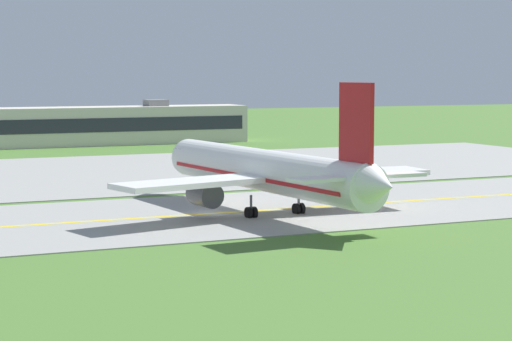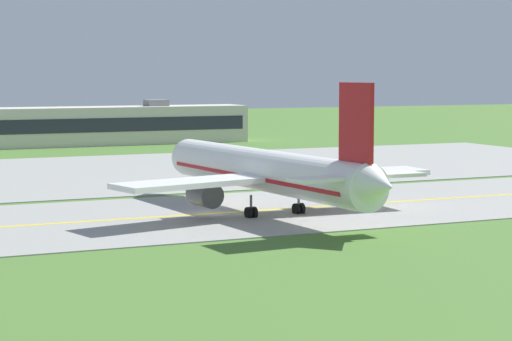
% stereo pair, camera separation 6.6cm
% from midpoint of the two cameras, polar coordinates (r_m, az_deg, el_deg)
% --- Properties ---
extents(ground_plane, '(500.00, 500.00, 0.00)m').
position_cam_midpoint_polar(ground_plane, '(92.98, -2.87, -2.61)').
color(ground_plane, '#47702D').
extents(taxiway_strip, '(240.00, 28.00, 0.10)m').
position_cam_midpoint_polar(taxiway_strip, '(92.98, -2.88, -2.58)').
color(taxiway_strip, gray).
rests_on(taxiway_strip, ground).
extents(apron_pad, '(140.00, 52.00, 0.10)m').
position_cam_midpoint_polar(apron_pad, '(135.55, -5.46, 0.03)').
color(apron_pad, gray).
rests_on(apron_pad, ground).
extents(taxiway_centreline, '(220.00, 0.60, 0.01)m').
position_cam_midpoint_polar(taxiway_centreline, '(92.97, -2.88, -2.54)').
color(taxiway_centreline, yellow).
rests_on(taxiway_centreline, taxiway_strip).
extents(airplane_lead, '(32.40, 39.66, 12.70)m').
position_cam_midpoint_polar(airplane_lead, '(92.63, 0.64, -0.06)').
color(airplane_lead, white).
rests_on(airplane_lead, ground).
extents(terminal_building, '(57.18, 9.55, 8.32)m').
position_cam_midpoint_polar(terminal_building, '(185.09, -9.22, 2.60)').
color(terminal_building, beige).
rests_on(terminal_building, ground).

